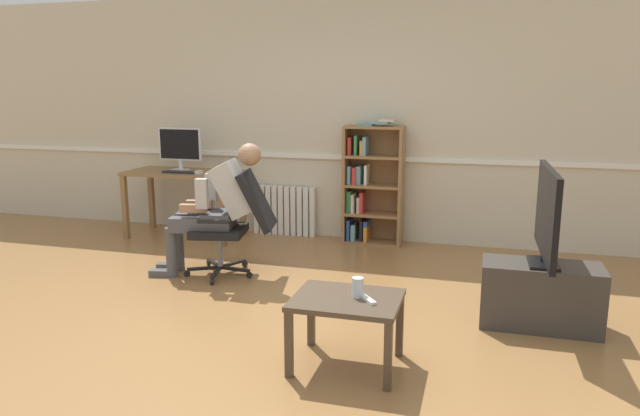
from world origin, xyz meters
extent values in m
plane|color=olive|center=(0.00, 0.00, 0.00)|extent=(18.00, 18.00, 0.00)
cube|color=beige|center=(0.00, 2.65, 1.35)|extent=(12.00, 0.10, 2.70)
cube|color=white|center=(0.00, 2.58, 0.92)|extent=(12.00, 0.03, 0.05)
cube|color=olive|center=(-2.43, 1.88, 0.36)|extent=(0.06, 0.06, 0.72)
cube|color=olive|center=(-1.23, 1.88, 0.36)|extent=(0.06, 0.06, 0.72)
cube|color=olive|center=(-1.23, 2.42, 0.36)|extent=(0.06, 0.06, 0.72)
cube|color=olive|center=(-2.43, 2.42, 0.36)|extent=(0.06, 0.06, 0.72)
cube|color=olive|center=(-1.83, 2.15, 0.74)|extent=(1.28, 0.63, 0.04)
cube|color=silver|center=(-1.90, 2.21, 0.76)|extent=(0.18, 0.14, 0.01)
cube|color=silver|center=(-1.90, 2.23, 0.82)|extent=(0.04, 0.02, 0.10)
cube|color=silver|center=(-1.90, 2.23, 1.05)|extent=(0.52, 0.02, 0.37)
cube|color=black|center=(-1.90, 2.22, 1.05)|extent=(0.48, 0.00, 0.33)
cube|color=black|center=(-1.79, 2.01, 0.77)|extent=(0.39, 0.12, 0.02)
cube|color=white|center=(-1.57, 2.03, 0.77)|extent=(0.06, 0.10, 0.03)
cube|color=olive|center=(0.00, 2.42, 0.64)|extent=(0.03, 0.28, 1.29)
cube|color=olive|center=(0.61, 2.42, 0.64)|extent=(0.03, 0.28, 1.29)
cube|color=olive|center=(0.30, 2.56, 0.64)|extent=(0.61, 0.02, 1.29)
cube|color=olive|center=(0.30, 2.42, 0.01)|extent=(0.57, 0.28, 0.03)
cube|color=olive|center=(0.30, 2.42, 0.33)|extent=(0.57, 0.28, 0.03)
cube|color=olive|center=(0.30, 2.42, 0.64)|extent=(0.57, 0.28, 0.03)
cube|color=olive|center=(0.30, 2.42, 0.96)|extent=(0.57, 0.28, 0.03)
cube|color=olive|center=(0.30, 2.42, 1.27)|extent=(0.57, 0.28, 0.03)
cube|color=#2D519E|center=(0.05, 2.41, 0.14)|extent=(0.03, 0.19, 0.23)
cube|color=#38844C|center=(0.05, 2.43, 0.46)|extent=(0.05, 0.19, 0.23)
cube|color=#6699A3|center=(0.05, 2.42, 0.76)|extent=(0.04, 0.19, 0.20)
cube|color=red|center=(0.05, 2.43, 1.07)|extent=(0.04, 0.19, 0.19)
cube|color=#6699A3|center=(0.10, 2.41, 0.12)|extent=(0.05, 0.19, 0.18)
cube|color=beige|center=(0.10, 2.41, 0.45)|extent=(0.03, 0.19, 0.21)
cube|color=red|center=(0.11, 2.41, 0.75)|extent=(0.04, 0.19, 0.18)
cube|color=#38844C|center=(0.12, 2.42, 1.08)|extent=(0.03, 0.19, 0.21)
cube|color=black|center=(0.19, 2.44, 0.14)|extent=(0.03, 0.19, 0.23)
cube|color=beige|center=(0.16, 2.43, 0.43)|extent=(0.04, 0.19, 0.17)
cube|color=#6699A3|center=(0.15, 2.44, 0.76)|extent=(0.05, 0.19, 0.20)
cube|color=orange|center=(0.19, 2.41, 1.05)|extent=(0.04, 0.19, 0.16)
cube|color=orange|center=(0.24, 2.41, 0.11)|extent=(0.04, 0.19, 0.17)
cube|color=red|center=(0.19, 2.41, 0.46)|extent=(0.03, 0.19, 0.23)
cube|color=white|center=(0.23, 2.42, 0.76)|extent=(0.03, 0.19, 0.21)
cube|color=#6699A3|center=(0.22, 2.40, 1.07)|extent=(0.04, 0.19, 0.20)
cube|color=#2D519E|center=(0.24, 2.43, 0.14)|extent=(0.04, 0.19, 0.22)
cube|color=#6699A3|center=(0.21, 2.46, 1.30)|extent=(0.16, 0.22, 0.02)
cube|color=#6699A3|center=(0.39, 2.40, 1.32)|extent=(0.16, 0.22, 0.02)
cube|color=beige|center=(0.45, 2.39, 1.35)|extent=(0.16, 0.22, 0.02)
cube|color=white|center=(-1.10, 2.54, 0.28)|extent=(0.06, 0.08, 0.57)
cube|color=white|center=(-1.02, 2.54, 0.28)|extent=(0.06, 0.08, 0.57)
cube|color=white|center=(-0.95, 2.54, 0.28)|extent=(0.06, 0.08, 0.57)
cube|color=white|center=(-0.87, 2.54, 0.28)|extent=(0.06, 0.08, 0.57)
cube|color=white|center=(-0.80, 2.54, 0.28)|extent=(0.06, 0.08, 0.57)
cube|color=white|center=(-0.72, 2.54, 0.28)|extent=(0.06, 0.08, 0.57)
cube|color=white|center=(-0.64, 2.54, 0.28)|extent=(0.06, 0.08, 0.57)
cube|color=white|center=(-0.57, 2.54, 0.28)|extent=(0.06, 0.08, 0.57)
cube|color=white|center=(-0.49, 2.54, 0.28)|extent=(0.06, 0.08, 0.57)
cube|color=white|center=(-0.42, 2.54, 0.28)|extent=(0.06, 0.08, 0.57)
cube|color=black|center=(-0.80, 0.82, 0.07)|extent=(0.10, 0.30, 0.02)
cylinder|color=black|center=(-0.77, 0.67, 0.03)|extent=(0.03, 0.06, 0.06)
cube|color=black|center=(-0.68, 0.95, 0.07)|extent=(0.30, 0.07, 0.02)
cylinder|color=black|center=(-0.54, 0.93, 0.03)|extent=(0.06, 0.03, 0.06)
cube|color=black|center=(-0.77, 1.10, 0.07)|extent=(0.16, 0.29, 0.02)
cylinder|color=black|center=(-0.71, 1.24, 0.03)|extent=(0.04, 0.06, 0.06)
cube|color=black|center=(-0.94, 1.07, 0.07)|extent=(0.25, 0.23, 0.02)
cylinder|color=black|center=(-1.06, 1.17, 0.03)|extent=(0.06, 0.05, 0.06)
cube|color=black|center=(-0.96, 0.89, 0.07)|extent=(0.28, 0.18, 0.02)
cylinder|color=black|center=(-1.09, 0.82, 0.03)|extent=(0.06, 0.05, 0.06)
cylinder|color=gray|center=(-0.83, 0.97, 0.23)|extent=(0.05, 0.05, 0.30)
cube|color=black|center=(-0.83, 0.97, 0.41)|extent=(0.54, 0.54, 0.07)
cube|color=black|center=(-0.49, 1.04, 0.70)|extent=(0.38, 0.49, 0.53)
cube|color=black|center=(-0.87, 1.22, 0.56)|extent=(0.28, 0.10, 0.03)
cube|color=black|center=(-0.76, 0.72, 0.56)|extent=(0.28, 0.10, 0.03)
cube|color=#4C4C51|center=(-0.83, 0.97, 0.52)|extent=(0.32, 0.39, 0.14)
cube|color=#B2B2AD|center=(-0.69, 1.00, 0.80)|extent=(0.45, 0.41, 0.52)
sphere|color=#A87A5B|center=(-0.54, 1.03, 1.11)|extent=(0.20, 0.20, 0.20)
cube|color=black|center=(-1.11, 0.91, 0.62)|extent=(0.15, 0.07, 0.02)
cube|color=#4C4C51|center=(-1.06, 1.02, 0.49)|extent=(0.44, 0.21, 0.13)
cylinder|color=#4C4C51|center=(-1.26, 0.98, 0.23)|extent=(0.10, 0.10, 0.46)
cube|color=#4C4C51|center=(-1.36, 0.96, 0.03)|extent=(0.23, 0.13, 0.06)
cube|color=#4C4C51|center=(-1.02, 0.83, 0.49)|extent=(0.44, 0.21, 0.13)
cylinder|color=#4C4C51|center=(-1.22, 0.78, 0.23)|extent=(0.10, 0.10, 0.46)
cube|color=#4C4C51|center=(-1.32, 0.76, 0.03)|extent=(0.23, 0.13, 0.06)
cube|color=#B2B2AD|center=(-0.96, 1.10, 0.78)|extent=(0.11, 0.10, 0.26)
cube|color=#A87A5B|center=(-1.05, 1.02, 0.64)|extent=(0.25, 0.12, 0.07)
cube|color=#B2B2AD|center=(-0.90, 0.79, 0.78)|extent=(0.11, 0.10, 0.26)
cube|color=#A87A5B|center=(-1.01, 0.83, 0.64)|extent=(0.25, 0.12, 0.07)
cube|color=#3D3833|center=(1.88, 0.50, 0.23)|extent=(0.82, 0.38, 0.46)
cube|color=black|center=(1.88, 0.50, 0.47)|extent=(0.21, 0.32, 0.02)
cylinder|color=black|center=(1.88, 0.50, 0.51)|extent=(0.04, 0.04, 0.05)
cube|color=black|center=(1.88, 0.50, 0.84)|extent=(0.06, 1.02, 0.61)
cube|color=white|center=(1.91, 0.50, 0.84)|extent=(0.02, 0.96, 0.56)
cube|color=#4C3D2D|center=(0.40, -0.70, 0.21)|extent=(0.04, 0.04, 0.41)
cube|color=#4C3D2D|center=(0.99, -0.70, 0.21)|extent=(0.04, 0.04, 0.41)
cube|color=#4C3D2D|center=(0.99, -0.25, 0.21)|extent=(0.04, 0.04, 0.41)
cube|color=#4C3D2D|center=(0.40, -0.25, 0.21)|extent=(0.04, 0.04, 0.41)
cube|color=#4C3D2D|center=(0.69, -0.47, 0.43)|extent=(0.65, 0.52, 0.03)
cylinder|color=silver|center=(0.75, -0.45, 0.50)|extent=(0.07, 0.07, 0.12)
cube|color=white|center=(0.83, -0.50, 0.45)|extent=(0.12, 0.14, 0.02)
camera|label=1|loc=(1.45, -3.73, 1.68)|focal=32.83mm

